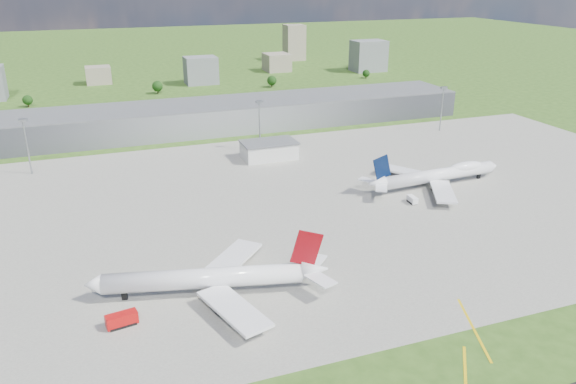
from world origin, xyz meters
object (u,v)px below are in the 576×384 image
object	(u,v)px
airliner_blue_quad	(439,175)
airliner_red_twin	(213,279)
tug_yellow	(214,289)
van_white_near	(412,200)
fire_truck	(122,320)
van_white_far	(477,170)

from	to	relation	value
airliner_blue_quad	airliner_red_twin	bearing A→B (deg)	-157.78
tug_yellow	van_white_near	bearing A→B (deg)	3.08
airliner_blue_quad	tug_yellow	bearing A→B (deg)	-158.12
van_white_near	fire_truck	bearing A→B (deg)	115.35
van_white_near	van_white_far	xyz separation A→B (m)	(48.56, 22.62, -0.30)
van_white_far	van_white_near	bearing A→B (deg)	-158.32
fire_truck	airliner_red_twin	bearing A→B (deg)	5.55
van_white_near	airliner_red_twin	bearing A→B (deg)	117.14
airliner_red_twin	tug_yellow	world-z (taller)	airliner_red_twin
airliner_red_twin	fire_truck	xyz separation A→B (m)	(-26.05, -7.17, -3.26)
airliner_blue_quad	fire_truck	xyz separation A→B (m)	(-137.68, -60.50, -3.09)
van_white_far	airliner_red_twin	bearing A→B (deg)	-159.11
tug_yellow	fire_truck	bearing A→B (deg)	176.91
airliner_red_twin	airliner_blue_quad	bearing A→B (deg)	-141.12
fire_truck	van_white_near	xyz separation A→B (m)	(116.55, 47.00, -0.42)
tug_yellow	van_white_near	world-z (taller)	van_white_near
airliner_red_twin	tug_yellow	distance (m)	4.21
van_white_near	van_white_far	world-z (taller)	van_white_near
airliner_red_twin	van_white_near	bearing A→B (deg)	-142.90
airliner_blue_quad	fire_truck	distance (m)	150.42
airliner_blue_quad	van_white_near	xyz separation A→B (m)	(-21.13, -13.50, -3.51)
tug_yellow	van_white_near	xyz separation A→B (m)	(90.20, 38.88, 0.42)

